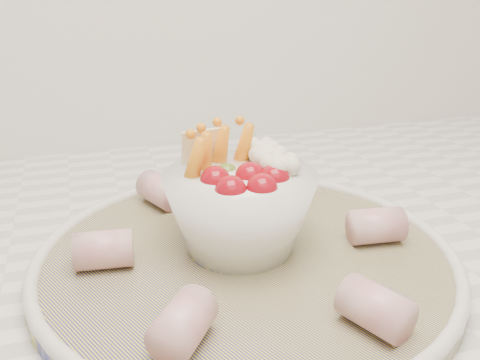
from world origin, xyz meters
name	(u,v)px	position (x,y,z in m)	size (l,w,h in m)	color
serving_platter	(246,257)	(0.09, 1.38, 0.93)	(0.49, 0.49, 0.02)	navy
veggie_bowl	(241,205)	(0.09, 1.39, 0.98)	(0.14, 0.14, 0.11)	white
cured_meat_rolls	(246,237)	(0.09, 1.38, 0.95)	(0.29, 0.31, 0.03)	#BC5662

